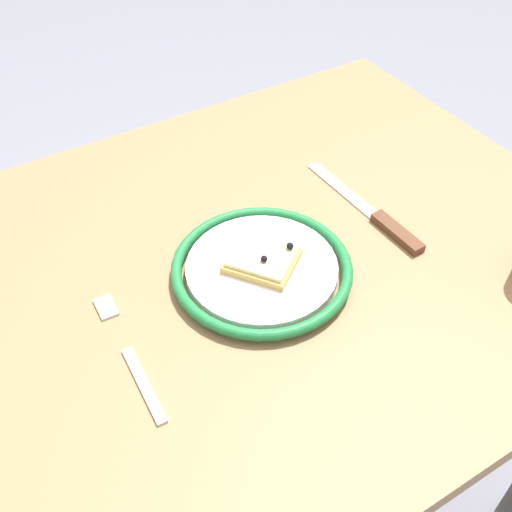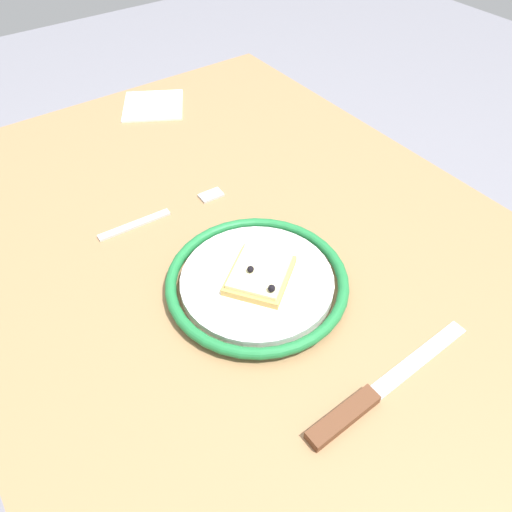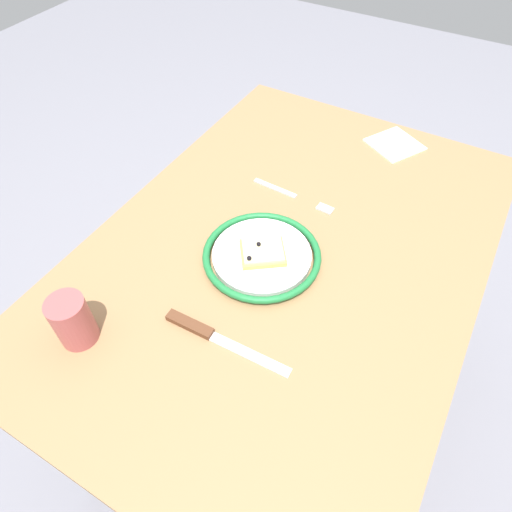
{
  "view_description": "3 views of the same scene",
  "coord_description": "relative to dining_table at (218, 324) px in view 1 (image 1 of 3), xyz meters",
  "views": [
    {
      "loc": [
        -0.24,
        -0.5,
        1.29
      ],
      "look_at": [
        0.06,
        -0.01,
        0.72
      ],
      "focal_mm": 43.56,
      "sensor_mm": 36.0,
      "label": 1
    },
    {
      "loc": [
        0.39,
        -0.27,
        1.19
      ],
      "look_at": [
        0.03,
        -0.01,
        0.73
      ],
      "focal_mm": 34.27,
      "sensor_mm": 36.0,
      "label": 2
    },
    {
      "loc": [
        0.57,
        0.25,
        1.39
      ],
      "look_at": [
        0.07,
        -0.04,
        0.73
      ],
      "focal_mm": 31.82,
      "sensor_mm": 36.0,
      "label": 3
    }
  ],
  "objects": [
    {
      "name": "plate",
      "position": [
        0.05,
        -0.03,
        0.11
      ],
      "size": [
        0.23,
        0.23,
        0.02
      ],
      "color": "white",
      "rests_on": "dining_table"
    },
    {
      "name": "ground_plane",
      "position": [
        0.0,
        0.0,
        -0.61
      ],
      "size": [
        6.0,
        6.0,
        0.0
      ],
      "primitive_type": "plane",
      "color": "slate"
    },
    {
      "name": "dining_table",
      "position": [
        0.0,
        0.0,
        0.0
      ],
      "size": [
        1.08,
        0.75,
        0.71
      ],
      "color": "#936D47",
      "rests_on": "ground_plane"
    },
    {
      "name": "pizza_slice_near",
      "position": [
        0.06,
        -0.03,
        0.12
      ],
      "size": [
        0.11,
        0.11,
        0.03
      ],
      "color": "tan",
      "rests_on": "plate"
    },
    {
      "name": "knife",
      "position": [
        0.25,
        -0.03,
        0.1
      ],
      "size": [
        0.03,
        0.24,
        0.01
      ],
      "color": "silver",
      "rests_on": "dining_table"
    },
    {
      "name": "fork",
      "position": [
        -0.14,
        -0.06,
        0.1
      ],
      "size": [
        0.03,
        0.2,
        0.0
      ],
      "color": "silver",
      "rests_on": "dining_table"
    }
  ]
}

